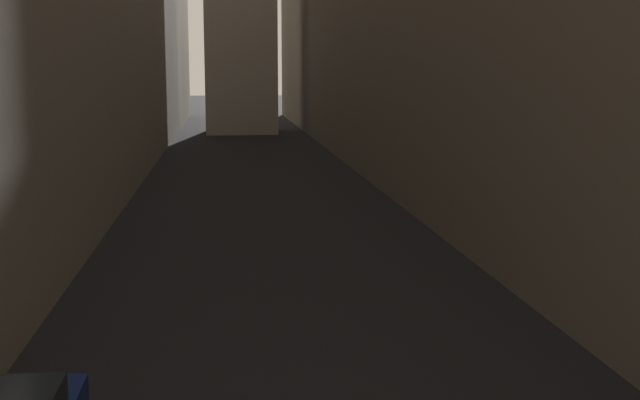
{
  "coord_description": "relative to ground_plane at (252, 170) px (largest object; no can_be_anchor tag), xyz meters",
  "views": [
    {
      "loc": [
        -1.5,
        2.29,
        5.44
      ],
      "look_at": [
        0.0,
        15.38,
        3.38
      ],
      "focal_mm": 47.05,
      "sensor_mm": 36.0,
      "label": 1
    }
  ],
  "objects": [
    {
      "name": "ground_plane",
      "position": [
        0.0,
        0.0,
        0.0
      ],
      "size": [
        264.0,
        264.0,
        0.0
      ],
      "primitive_type": "plane",
      "color": "black"
    }
  ]
}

